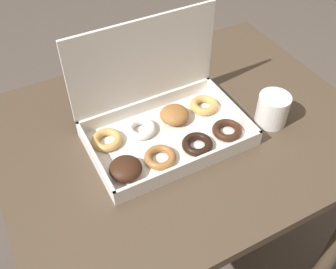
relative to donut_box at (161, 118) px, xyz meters
name	(u,v)px	position (x,y,z in m)	size (l,w,h in m)	color
ground_plane	(177,255)	(0.06, -0.01, -0.79)	(8.00, 8.00, 0.00)	#564C44
dining_table	(181,155)	(0.06, -0.01, -0.17)	(0.99, 0.76, 0.73)	#4C3D2D
donut_box	(161,118)	(0.00, 0.00, 0.00)	(0.41, 0.27, 0.29)	silver
coffee_mug	(273,109)	(0.29, -0.10, -0.01)	(0.09, 0.09, 0.09)	white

